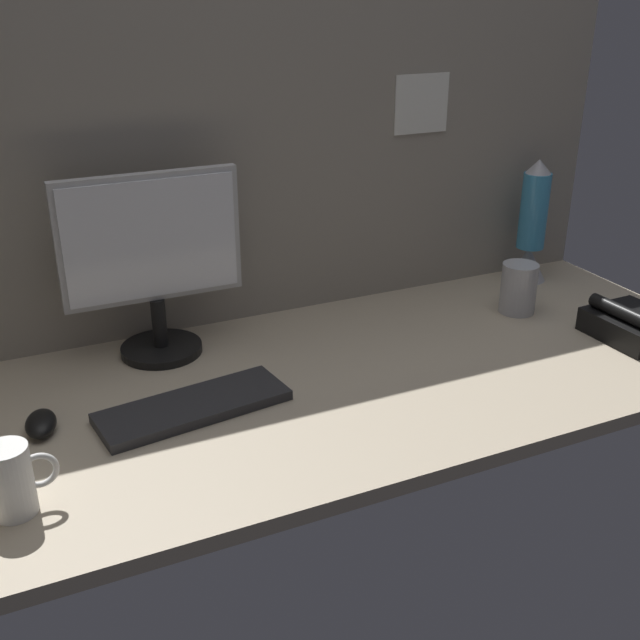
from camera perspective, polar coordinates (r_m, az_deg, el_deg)
name	(u,v)px	position (r cm, az deg, el deg)	size (l,w,h in cm)	color
ground_plane	(346,375)	(165.87, 1.94, -4.11)	(180.00, 80.00, 3.00)	tan
cubicle_wall_back	(277,160)	(184.65, -3.21, 11.79)	(180.00, 5.50, 75.27)	gray
monitor	(153,258)	(167.86, -12.35, 4.51)	(38.91, 18.00, 40.50)	black
keyboard	(194,406)	(151.25, -9.39, -6.36)	(37.00, 13.00, 2.00)	#262628
mouse	(41,423)	(151.64, -20.05, -7.25)	(5.60, 9.60, 3.40)	black
mug_ceramic_white	(12,480)	(129.82, -21.94, -10.98)	(10.95, 7.03, 11.93)	white
mug_steel	(519,288)	(197.06, 14.55, 2.31)	(8.91, 8.91, 12.64)	#B2B2B7
lava_lamp	(531,231)	(217.51, 15.46, 6.43)	(10.26, 10.26, 33.58)	#A5A5AD
desk_phone	(632,325)	(192.28, 22.23, -0.33)	(17.75, 19.67, 8.80)	black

